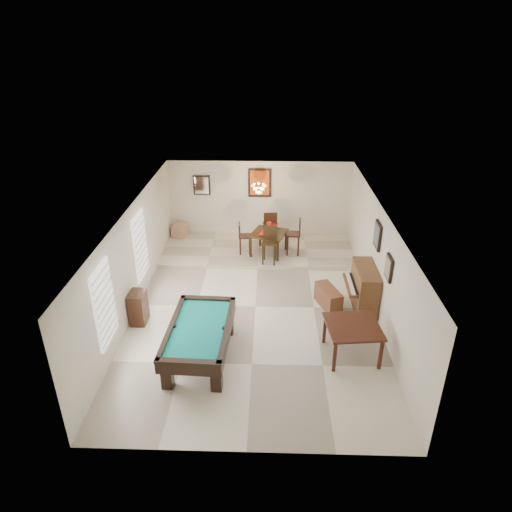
# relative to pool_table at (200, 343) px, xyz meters

# --- Properties ---
(ground_plane) EXTENTS (6.00, 9.00, 0.02)m
(ground_plane) POSITION_rel_pool_table_xyz_m (1.11, 2.06, -0.40)
(ground_plane) COLOR beige
(wall_back) EXTENTS (6.00, 0.04, 2.60)m
(wall_back) POSITION_rel_pool_table_xyz_m (1.11, 6.56, 0.91)
(wall_back) COLOR silver
(wall_back) RESTS_ON ground_plane
(wall_front) EXTENTS (6.00, 0.04, 2.60)m
(wall_front) POSITION_rel_pool_table_xyz_m (1.11, -2.44, 0.91)
(wall_front) COLOR silver
(wall_front) RESTS_ON ground_plane
(wall_left) EXTENTS (0.04, 9.00, 2.60)m
(wall_left) POSITION_rel_pool_table_xyz_m (-1.89, 2.06, 0.91)
(wall_left) COLOR silver
(wall_left) RESTS_ON ground_plane
(wall_right) EXTENTS (0.04, 9.00, 2.60)m
(wall_right) POSITION_rel_pool_table_xyz_m (4.11, 2.06, 0.91)
(wall_right) COLOR silver
(wall_right) RESTS_ON ground_plane
(ceiling) EXTENTS (6.00, 9.00, 0.04)m
(ceiling) POSITION_rel_pool_table_xyz_m (1.11, 2.06, 2.21)
(ceiling) COLOR white
(ceiling) RESTS_ON wall_back
(dining_step) EXTENTS (6.00, 2.50, 0.12)m
(dining_step) POSITION_rel_pool_table_xyz_m (1.11, 5.31, -0.33)
(dining_step) COLOR beige
(dining_step) RESTS_ON ground_plane
(window_left_front) EXTENTS (0.06, 1.00, 1.70)m
(window_left_front) POSITION_rel_pool_table_xyz_m (-1.86, -0.14, 1.01)
(window_left_front) COLOR white
(window_left_front) RESTS_ON wall_left
(window_left_rear) EXTENTS (0.06, 1.00, 1.70)m
(window_left_rear) POSITION_rel_pool_table_xyz_m (-1.86, 2.66, 1.01)
(window_left_rear) COLOR white
(window_left_rear) RESTS_ON wall_left
(pool_table) EXTENTS (1.37, 2.40, 0.78)m
(pool_table) POSITION_rel_pool_table_xyz_m (0.00, 0.00, 0.00)
(pool_table) COLOR black
(pool_table) RESTS_ON ground_plane
(square_table) EXTENTS (1.23, 1.23, 0.77)m
(square_table) POSITION_rel_pool_table_xyz_m (3.24, 0.20, -0.01)
(square_table) COLOR black
(square_table) RESTS_ON ground_plane
(upright_piano) EXTENTS (0.76, 1.35, 1.13)m
(upright_piano) POSITION_rel_pool_table_xyz_m (3.71, 2.10, 0.17)
(upright_piano) COLOR brown
(upright_piano) RESTS_ON ground_plane
(piano_bench) EXTENTS (0.66, 1.00, 0.52)m
(piano_bench) POSITION_rel_pool_table_xyz_m (2.97, 2.15, -0.13)
(piano_bench) COLOR brown
(piano_bench) RESTS_ON ground_plane
(apothecary_chest) EXTENTS (0.36, 0.53, 0.80)m
(apothecary_chest) POSITION_rel_pool_table_xyz_m (-1.67, 1.32, 0.01)
(apothecary_chest) COLOR black
(apothecary_chest) RESTS_ON ground_plane
(dining_table) EXTENTS (1.24, 1.24, 0.81)m
(dining_table) POSITION_rel_pool_table_xyz_m (1.43, 4.97, 0.14)
(dining_table) COLOR black
(dining_table) RESTS_ON dining_step
(flower_vase) EXTENTS (0.15, 0.15, 0.24)m
(flower_vase) POSITION_rel_pool_table_xyz_m (1.43, 4.97, 0.66)
(flower_vase) COLOR #AA250E
(flower_vase) RESTS_ON dining_table
(dining_chair_south) EXTENTS (0.46, 0.46, 1.12)m
(dining_chair_south) POSITION_rel_pool_table_xyz_m (1.45, 4.32, 0.29)
(dining_chair_south) COLOR black
(dining_chair_south) RESTS_ON dining_step
(dining_chair_north) EXTENTS (0.47, 0.47, 1.14)m
(dining_chair_north) POSITION_rel_pool_table_xyz_m (1.46, 5.67, 0.30)
(dining_chair_north) COLOR black
(dining_chair_north) RESTS_ON dining_step
(dining_chair_west) EXTENTS (0.38, 0.38, 0.98)m
(dining_chair_west) POSITION_rel_pool_table_xyz_m (0.70, 4.95, 0.22)
(dining_chair_west) COLOR black
(dining_chair_west) RESTS_ON dining_step
(dining_chair_east) EXTENTS (0.44, 0.44, 1.12)m
(dining_chair_east) POSITION_rel_pool_table_xyz_m (2.18, 4.97, 0.29)
(dining_chair_east) COLOR black
(dining_chair_east) RESTS_ON dining_step
(corner_bench) EXTENTS (0.53, 0.59, 0.45)m
(corner_bench) POSITION_rel_pool_table_xyz_m (-1.56, 6.16, -0.05)
(corner_bench) COLOR tan
(corner_bench) RESTS_ON dining_step
(chandelier) EXTENTS (0.44, 0.44, 0.60)m
(chandelier) POSITION_rel_pool_table_xyz_m (1.11, 5.26, 1.81)
(chandelier) COLOR #FFE5B2
(chandelier) RESTS_ON ceiling
(back_painting) EXTENTS (0.75, 0.06, 0.95)m
(back_painting) POSITION_rel_pool_table_xyz_m (1.11, 6.52, 1.51)
(back_painting) COLOR #D84C14
(back_painting) RESTS_ON wall_back
(back_mirror) EXTENTS (0.55, 0.06, 0.65)m
(back_mirror) POSITION_rel_pool_table_xyz_m (-0.79, 6.52, 1.41)
(back_mirror) COLOR white
(back_mirror) RESTS_ON wall_back
(right_picture_upper) EXTENTS (0.06, 0.55, 0.65)m
(right_picture_upper) POSITION_rel_pool_table_xyz_m (4.07, 2.36, 1.51)
(right_picture_upper) COLOR slate
(right_picture_upper) RESTS_ON wall_right
(right_picture_lower) EXTENTS (0.06, 0.45, 0.55)m
(right_picture_lower) POSITION_rel_pool_table_xyz_m (4.07, 1.06, 1.31)
(right_picture_lower) COLOR gray
(right_picture_lower) RESTS_ON wall_right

